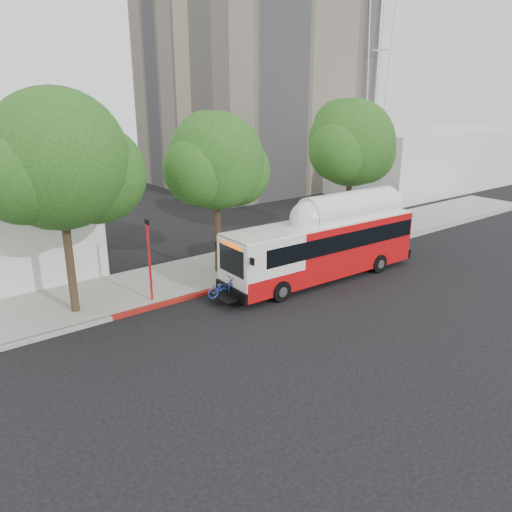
% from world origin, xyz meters
% --- Properties ---
extents(ground, '(120.00, 120.00, 0.00)m').
position_xyz_m(ground, '(0.00, 0.00, 0.00)').
color(ground, black).
rests_on(ground, ground).
extents(sidewalk, '(60.00, 5.00, 0.15)m').
position_xyz_m(sidewalk, '(0.00, 6.50, 0.07)').
color(sidewalk, gray).
rests_on(sidewalk, ground).
extents(curb_strip, '(60.00, 0.30, 0.15)m').
position_xyz_m(curb_strip, '(0.00, 3.90, 0.07)').
color(curb_strip, gray).
rests_on(curb_strip, ground).
extents(red_curb_segment, '(10.00, 0.32, 0.16)m').
position_xyz_m(red_curb_segment, '(-3.00, 3.90, 0.08)').
color(red_curb_segment, maroon).
rests_on(red_curb_segment, ground).
extents(street_tree_left, '(6.67, 5.80, 9.74)m').
position_xyz_m(street_tree_left, '(-8.53, 5.56, 6.60)').
color(street_tree_left, '#2D2116').
rests_on(street_tree_left, ground).
extents(street_tree_mid, '(5.75, 5.00, 8.62)m').
position_xyz_m(street_tree_mid, '(-0.59, 6.06, 5.91)').
color(street_tree_mid, '#2D2116').
rests_on(street_tree_mid, ground).
extents(street_tree_right, '(6.21, 5.40, 9.18)m').
position_xyz_m(street_tree_right, '(9.44, 5.86, 6.26)').
color(street_tree_right, '#2D2116').
rests_on(street_tree_right, ground).
extents(apartment_tower, '(18.00, 18.00, 37.00)m').
position_xyz_m(apartment_tower, '(18.00, 28.00, 17.62)').
color(apartment_tower, tan).
rests_on(apartment_tower, ground).
extents(horizon_block, '(20.00, 12.00, 6.00)m').
position_xyz_m(horizon_block, '(30.00, 16.00, 3.00)').
color(horizon_block, silver).
rests_on(horizon_block, ground).
extents(transit_bus, '(12.26, 2.91, 3.60)m').
position_xyz_m(transit_bus, '(2.96, 1.96, 1.68)').
color(transit_bus, '#BC0D0F').
rests_on(transit_bus, ground).
extents(signal_pole, '(0.11, 0.38, 4.03)m').
position_xyz_m(signal_pole, '(-5.73, 4.53, 2.07)').
color(signal_pole, red).
rests_on(signal_pole, ground).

